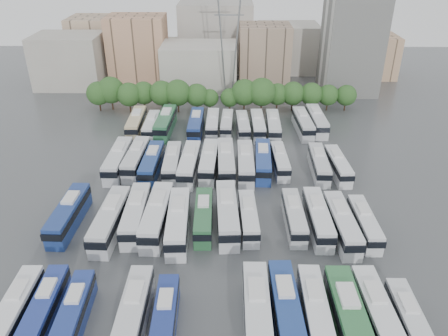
{
  "coord_description": "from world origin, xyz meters",
  "views": [
    {
      "loc": [
        1.9,
        -57.79,
        38.41
      ],
      "look_at": [
        1.22,
        7.43,
        3.0
      ],
      "focal_mm": 35.0,
      "sensor_mm": 36.0,
      "label": 1
    }
  ],
  "objects_px": {
    "bus_r2_s1": "(118,160)",
    "electricity_pylon": "(229,26)",
    "bus_r0_s2": "(74,314)",
    "bus_r2_s5": "(189,164)",
    "bus_r0_s1": "(45,308)",
    "bus_r3_s13": "(317,121)",
    "bus_r1_s10": "(294,216)",
    "bus_r2_s4": "(172,162)",
    "bus_r3_s2": "(152,125)",
    "bus_r3_s10": "(273,126)",
    "bus_r2_s3": "(152,163)",
    "bus_r3_s1": "(136,122)",
    "bus_r0_s13": "(410,323)",
    "bus_r1_s4": "(157,215)",
    "bus_r0_s8": "(257,313)",
    "bus_r2_s10": "(280,161)",
    "bus_r0_s10": "(315,311)",
    "bus_r1_s5": "(178,221)",
    "bus_r1_s13": "(364,223)",
    "bus_r1_s0": "(69,214)",
    "bus_r2_s8": "(245,163)",
    "bus_r1_s12": "(342,223)",
    "bus_r2_s13": "(338,165)",
    "bus_r0_s5": "(165,319)",
    "bus_r3_s5": "(196,124)",
    "bus_r1_s11": "(318,218)",
    "apartment_tower": "(352,42)",
    "bus_r3_s3": "(166,123)",
    "bus_r0_s12": "(377,315)",
    "bus_r0_s11": "(349,320)",
    "bus_r2_s9": "(263,161)",
    "bus_r0_s4": "(133,314)",
    "bus_r1_s2": "(110,219)",
    "bus_r3_s9": "(258,125)",
    "bus_r2_s7": "(226,161)",
    "bus_r3_s6": "(213,124)",
    "bus_r3_s8": "(243,126)",
    "bus_r3_s12": "(303,123)",
    "bus_r2_s2": "(136,158)",
    "bus_r1_s3": "(136,214)",
    "bus_r2_s12": "(319,164)"
  },
  "relations": [
    {
      "from": "bus_r2_s1",
      "to": "electricity_pylon",
      "type": "bearing_deg",
      "value": 62.79
    },
    {
      "from": "bus_r0_s2",
      "to": "bus_r2_s5",
      "type": "bearing_deg",
      "value": 72.0
    },
    {
      "from": "bus_r0_s1",
      "to": "bus_r3_s13",
      "type": "height_order",
      "value": "bus_r3_s13"
    },
    {
      "from": "bus_r1_s10",
      "to": "bus_r2_s4",
      "type": "distance_m",
      "value": 25.77
    },
    {
      "from": "bus_r3_s2",
      "to": "bus_r3_s10",
      "type": "bearing_deg",
      "value": -0.6
    },
    {
      "from": "bus_r2_s3",
      "to": "bus_r3_s1",
      "type": "bearing_deg",
      "value": 110.01
    },
    {
      "from": "bus_r0_s13",
      "to": "bus_r1_s4",
      "type": "relative_size",
      "value": 0.8
    },
    {
      "from": "bus_r0_s8",
      "to": "bus_r2_s10",
      "type": "xyz_separation_m",
      "value": [
        6.24,
        36.39,
        -0.3
      ]
    },
    {
      "from": "bus_r0_s10",
      "to": "bus_r3_s13",
      "type": "xyz_separation_m",
      "value": [
        9.77,
        54.47,
        0.15
      ]
    },
    {
      "from": "bus_r1_s5",
      "to": "bus_r1_s13",
      "type": "height_order",
      "value": "bus_r1_s5"
    },
    {
      "from": "bus_r0_s8",
      "to": "bus_r1_s0",
      "type": "height_order",
      "value": "bus_r0_s8"
    },
    {
      "from": "bus_r2_s8",
      "to": "bus_r3_s1",
      "type": "distance_m",
      "value": 29.67
    },
    {
      "from": "bus_r1_s4",
      "to": "bus_r1_s12",
      "type": "bearing_deg",
      "value": -1.41
    },
    {
      "from": "bus_r1_s13",
      "to": "bus_r2_s13",
      "type": "distance_m",
      "value": 17.52
    },
    {
      "from": "bus_r0_s5",
      "to": "bus_r3_s1",
      "type": "height_order",
      "value": "bus_r3_s1"
    },
    {
      "from": "bus_r0_s8",
      "to": "bus_r2_s4",
      "type": "distance_m",
      "value": 37.62
    },
    {
      "from": "bus_r3_s2",
      "to": "bus_r3_s5",
      "type": "relative_size",
      "value": 0.88
    },
    {
      "from": "bus_r1_s0",
      "to": "bus_r3_s5",
      "type": "height_order",
      "value": "bus_r3_s5"
    },
    {
      "from": "bus_r1_s11",
      "to": "apartment_tower",
      "type": "bearing_deg",
      "value": 72.87
    },
    {
      "from": "bus_r0_s10",
      "to": "bus_r3_s3",
      "type": "height_order",
      "value": "bus_r3_s3"
    },
    {
      "from": "bus_r0_s2",
      "to": "bus_r2_s8",
      "type": "height_order",
      "value": "bus_r2_s8"
    },
    {
      "from": "bus_r0_s12",
      "to": "bus_r1_s4",
      "type": "distance_m",
      "value": 32.22
    },
    {
      "from": "bus_r0_s11",
      "to": "bus_r2_s9",
      "type": "distance_m",
      "value": 37.54
    },
    {
      "from": "bus_r1_s11",
      "to": "bus_r0_s10",
      "type": "bearing_deg",
      "value": -101.54
    },
    {
      "from": "bus_r0_s4",
      "to": "bus_r3_s1",
      "type": "height_order",
      "value": "bus_r3_s1"
    },
    {
      "from": "bus_r1_s2",
      "to": "bus_r3_s5",
      "type": "relative_size",
      "value": 1.06
    },
    {
      "from": "bus_r2_s9",
      "to": "bus_r2_s4",
      "type": "bearing_deg",
      "value": -174.73
    },
    {
      "from": "bus_r2_s9",
      "to": "bus_r3_s9",
      "type": "distance_m",
      "value": 16.76
    },
    {
      "from": "bus_r3_s10",
      "to": "bus_r2_s3",
      "type": "bearing_deg",
      "value": -141.48
    },
    {
      "from": "bus_r0_s13",
      "to": "electricity_pylon",
      "type": "bearing_deg",
      "value": 105.04
    },
    {
      "from": "bus_r1_s2",
      "to": "bus_r0_s5",
      "type": "bearing_deg",
      "value": -57.95
    },
    {
      "from": "bus_r2_s7",
      "to": "bus_r1_s10",
      "type": "bearing_deg",
      "value": -60.92
    },
    {
      "from": "bus_r3_s6",
      "to": "bus_r3_s9",
      "type": "height_order",
      "value": "bus_r3_s9"
    },
    {
      "from": "bus_r0_s8",
      "to": "bus_r1_s12",
      "type": "relative_size",
      "value": 1.02
    },
    {
      "from": "bus_r0_s8",
      "to": "bus_r3_s8",
      "type": "relative_size",
      "value": 1.14
    },
    {
      "from": "bus_r0_s13",
      "to": "bus_r3_s12",
      "type": "xyz_separation_m",
      "value": [
        -3.33,
        54.39,
        0.26
      ]
    },
    {
      "from": "bus_r0_s5",
      "to": "bus_r2_s5",
      "type": "distance_m",
      "value": 35.15
    },
    {
      "from": "bus_r3_s3",
      "to": "bus_r3_s12",
      "type": "bearing_deg",
      "value": 3.07
    },
    {
      "from": "bus_r1_s0",
      "to": "bus_r1_s2",
      "type": "height_order",
      "value": "bus_r1_s2"
    },
    {
      "from": "apartment_tower",
      "to": "bus_r2_s5",
      "type": "relative_size",
      "value": 1.98
    },
    {
      "from": "bus_r2_s5",
      "to": "bus_r3_s3",
      "type": "bearing_deg",
      "value": 112.45
    },
    {
      "from": "bus_r1_s11",
      "to": "bus_r0_s2",
      "type": "bearing_deg",
      "value": -149.11
    },
    {
      "from": "bus_r2_s9",
      "to": "bus_r2_s3",
      "type": "bearing_deg",
      "value": -174.19
    },
    {
      "from": "bus_r3_s1",
      "to": "bus_r3_s12",
      "type": "relative_size",
      "value": 1.0
    },
    {
      "from": "bus_r2_s2",
      "to": "bus_r2_s3",
      "type": "distance_m",
      "value": 3.55
    },
    {
      "from": "bus_r1_s3",
      "to": "bus_r3_s12",
      "type": "relative_size",
      "value": 1.02
    },
    {
      "from": "bus_r2_s12",
      "to": "bus_r1_s0",
      "type": "bearing_deg",
      "value": -155.81
    },
    {
      "from": "bus_r2_s4",
      "to": "bus_r2_s8",
      "type": "height_order",
      "value": "bus_r2_s8"
    },
    {
      "from": "bus_r0_s8",
      "to": "bus_r3_s13",
      "type": "bearing_deg",
      "value": 73.82
    },
    {
      "from": "bus_r0_s1",
      "to": "bus_r3_s3",
      "type": "distance_m",
      "value": 52.88
    }
  ]
}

